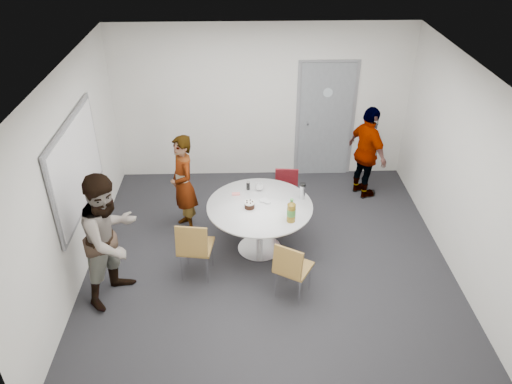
{
  "coord_description": "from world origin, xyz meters",
  "views": [
    {
      "loc": [
        -0.34,
        -5.44,
        4.54
      ],
      "look_at": [
        -0.17,
        0.25,
        0.98
      ],
      "focal_mm": 35.0,
      "sensor_mm": 36.0,
      "label": 1
    }
  ],
  "objects_px": {
    "table": "(262,212)",
    "person_right": "(367,153)",
    "chair_far": "(286,189)",
    "door": "(325,120)",
    "person_left": "(111,238)",
    "chair_near_left": "(194,245)",
    "whiteboard": "(77,166)",
    "chair_near_right": "(291,266)",
    "person_main": "(183,184)"
  },
  "relations": [
    {
      "from": "table",
      "to": "chair_near_left",
      "type": "bearing_deg",
      "value": -147.24
    },
    {
      "from": "chair_far",
      "to": "person_left",
      "type": "height_order",
      "value": "person_left"
    },
    {
      "from": "chair_far",
      "to": "chair_near_left",
      "type": "bearing_deg",
      "value": 53.68
    },
    {
      "from": "table",
      "to": "chair_near_left",
      "type": "height_order",
      "value": "table"
    },
    {
      "from": "door",
      "to": "person_left",
      "type": "xyz_separation_m",
      "value": [
        -3.05,
        -3.06,
        -0.15
      ]
    },
    {
      "from": "table",
      "to": "chair_near_left",
      "type": "relative_size",
      "value": 1.62
    },
    {
      "from": "chair_far",
      "to": "person_main",
      "type": "relative_size",
      "value": 0.51
    },
    {
      "from": "whiteboard",
      "to": "chair_near_left",
      "type": "height_order",
      "value": "whiteboard"
    },
    {
      "from": "person_right",
      "to": "table",
      "type": "bearing_deg",
      "value": 106.06
    },
    {
      "from": "table",
      "to": "chair_far",
      "type": "distance_m",
      "value": 1.0
    },
    {
      "from": "person_right",
      "to": "door",
      "type": "bearing_deg",
      "value": 13.8
    },
    {
      "from": "chair_far",
      "to": "person_left",
      "type": "distance_m",
      "value": 2.89
    },
    {
      "from": "chair_far",
      "to": "person_right",
      "type": "height_order",
      "value": "person_right"
    },
    {
      "from": "whiteboard",
      "to": "table",
      "type": "xyz_separation_m",
      "value": [
        2.38,
        0.05,
        -0.79
      ]
    },
    {
      "from": "person_right",
      "to": "whiteboard",
      "type": "bearing_deg",
      "value": 86.64
    },
    {
      "from": "door",
      "to": "chair_near_left",
      "type": "distance_m",
      "value": 3.53
    },
    {
      "from": "door",
      "to": "chair_near_left",
      "type": "relative_size",
      "value": 2.35
    },
    {
      "from": "table",
      "to": "person_left",
      "type": "distance_m",
      "value": 2.05
    },
    {
      "from": "whiteboard",
      "to": "person_left",
      "type": "xyz_separation_m",
      "value": [
        0.51,
        -0.78,
        -0.57
      ]
    },
    {
      "from": "chair_far",
      "to": "table",
      "type": "bearing_deg",
      "value": 70.45
    },
    {
      "from": "table",
      "to": "person_right",
      "type": "relative_size",
      "value": 0.93
    },
    {
      "from": "chair_far",
      "to": "door",
      "type": "bearing_deg",
      "value": -114.34
    },
    {
      "from": "chair_near_left",
      "to": "person_right",
      "type": "bearing_deg",
      "value": 45.33
    },
    {
      "from": "table",
      "to": "person_right",
      "type": "height_order",
      "value": "person_right"
    },
    {
      "from": "chair_far",
      "to": "person_main",
      "type": "bearing_deg",
      "value": 16.45
    },
    {
      "from": "table",
      "to": "door",
      "type": "bearing_deg",
      "value": 62.02
    },
    {
      "from": "chair_far",
      "to": "person_right",
      "type": "distance_m",
      "value": 1.5
    },
    {
      "from": "door",
      "to": "chair_near_left",
      "type": "xyz_separation_m",
      "value": [
        -2.08,
        -2.81,
        -0.48
      ]
    },
    {
      "from": "person_left",
      "to": "person_right",
      "type": "bearing_deg",
      "value": -27.71
    },
    {
      "from": "chair_near_left",
      "to": "person_left",
      "type": "height_order",
      "value": "person_left"
    },
    {
      "from": "whiteboard",
      "to": "person_right",
      "type": "bearing_deg",
      "value": 19.96
    },
    {
      "from": "chair_near_left",
      "to": "person_right",
      "type": "relative_size",
      "value": 0.57
    },
    {
      "from": "door",
      "to": "chair_far",
      "type": "relative_size",
      "value": 2.71
    },
    {
      "from": "door",
      "to": "chair_near_right",
      "type": "relative_size",
      "value": 2.52
    },
    {
      "from": "chair_far",
      "to": "person_right",
      "type": "relative_size",
      "value": 0.5
    },
    {
      "from": "chair_near_right",
      "to": "person_right",
      "type": "height_order",
      "value": "person_right"
    },
    {
      "from": "chair_near_right",
      "to": "person_right",
      "type": "relative_size",
      "value": 0.53
    },
    {
      "from": "door",
      "to": "chair_far",
      "type": "height_order",
      "value": "door"
    },
    {
      "from": "table",
      "to": "chair_far",
      "type": "xyz_separation_m",
      "value": [
        0.42,
        0.89,
        -0.19
      ]
    },
    {
      "from": "door",
      "to": "person_main",
      "type": "height_order",
      "value": "door"
    },
    {
      "from": "whiteboard",
      "to": "person_left",
      "type": "relative_size",
      "value": 1.08
    },
    {
      "from": "whiteboard",
      "to": "person_main",
      "type": "xyz_separation_m",
      "value": [
        1.24,
        0.64,
        -0.68
      ]
    },
    {
      "from": "chair_near_left",
      "to": "chair_near_right",
      "type": "xyz_separation_m",
      "value": [
        1.22,
        -0.4,
        -0.04
      ]
    },
    {
      "from": "door",
      "to": "person_right",
      "type": "xyz_separation_m",
      "value": [
        0.59,
        -0.78,
        -0.24
      ]
    },
    {
      "from": "chair_near_right",
      "to": "person_right",
      "type": "bearing_deg",
      "value": 89.64
    },
    {
      "from": "person_left",
      "to": "whiteboard",
      "type": "bearing_deg",
      "value": 63.32
    },
    {
      "from": "door",
      "to": "person_main",
      "type": "relative_size",
      "value": 1.38
    },
    {
      "from": "chair_near_left",
      "to": "chair_far",
      "type": "relative_size",
      "value": 1.15
    },
    {
      "from": "whiteboard",
      "to": "person_right",
      "type": "xyz_separation_m",
      "value": [
        4.15,
        1.51,
        -0.66
      ]
    },
    {
      "from": "chair_near_left",
      "to": "person_right",
      "type": "xyz_separation_m",
      "value": [
        2.67,
        2.03,
        0.24
      ]
    }
  ]
}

